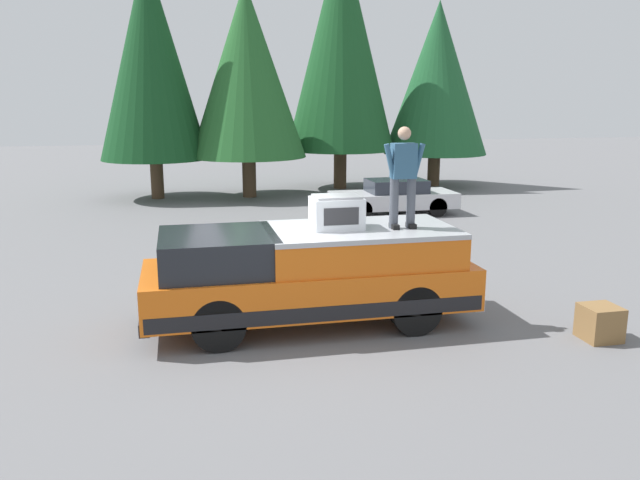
{
  "coord_description": "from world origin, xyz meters",
  "views": [
    {
      "loc": [
        -10.02,
        1.38,
        3.81
      ],
      "look_at": [
        0.66,
        -1.01,
        1.35
      ],
      "focal_mm": 35.78,
      "sensor_mm": 36.0,
      "label": 1
    }
  ],
  "objects": [
    {
      "name": "compressor_unit",
      "position": [
        0.18,
        -1.19,
        1.93
      ],
      "size": [
        0.65,
        0.84,
        0.56
      ],
      "color": "silver",
      "rests_on": "pickup_truck"
    },
    {
      "name": "ground_plane",
      "position": [
        0.0,
        0.0,
        0.0
      ],
      "size": [
        90.0,
        90.0,
        0.0
      ],
      "primitive_type": "plane",
      "color": "slate"
    },
    {
      "name": "parked_car_silver",
      "position": [
        9.85,
        -5.57,
        0.58
      ],
      "size": [
        1.64,
        4.1,
        1.16
      ],
      "color": "silver",
      "rests_on": "ground"
    },
    {
      "name": "conifer_center_right",
      "position": [
        15.11,
        2.18,
        5.23
      ],
      "size": [
        4.04,
        4.04,
        8.98
      ],
      "color": "#4C3826",
      "rests_on": "ground"
    },
    {
      "name": "conifer_center_left",
      "position": [
        14.7,
        -1.32,
        4.76
      ],
      "size": [
        4.44,
        4.44,
        7.99
      ],
      "color": "#4C3826",
      "rests_on": "ground"
    },
    {
      "name": "conifer_far_left",
      "position": [
        16.15,
        -9.58,
        4.57
      ],
      "size": [
        4.41,
        4.41,
        7.77
      ],
      "color": "#4C3826",
      "rests_on": "ground"
    },
    {
      "name": "conifer_left",
      "position": [
        16.26,
        -5.37,
        6.0
      ],
      "size": [
        4.52,
        4.52,
        10.39
      ],
      "color": "#4C3826",
      "rests_on": "ground"
    },
    {
      "name": "wooden_crate",
      "position": [
        -1.57,
        -5.1,
        0.28
      ],
      "size": [
        0.56,
        0.56,
        0.56
      ],
      "primitive_type": "cube",
      "color": "olive",
      "rests_on": "ground"
    },
    {
      "name": "pickup_truck",
      "position": [
        0.16,
        -0.71,
        0.87
      ],
      "size": [
        2.01,
        5.54,
        1.65
      ],
      "color": "orange",
      "rests_on": "ground"
    },
    {
      "name": "person_on_truck_bed",
      "position": [
        -0.02,
        -2.27,
        2.55
      ],
      "size": [
        0.29,
        0.72,
        1.69
      ],
      "color": "#4C515B",
      "rests_on": "pickup_truck"
    }
  ]
}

